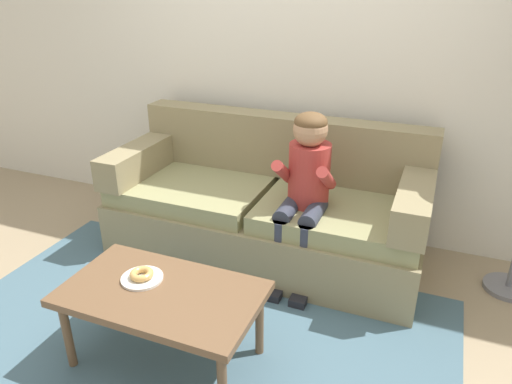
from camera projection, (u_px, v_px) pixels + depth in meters
The scene contains 9 objects.
ground at pixel (203, 318), 2.78m from camera, with size 10.00×10.00×0.00m, color #9E896B.
wall_back at pixel (286, 42), 3.38m from camera, with size 8.00×0.10×2.80m, color silver.
area_rug at pixel (182, 345), 2.56m from camera, with size 2.83×1.95×0.01m, color #476675.
couch at pixel (267, 209), 3.32m from camera, with size 2.13×0.90×0.94m.
coffee_table at pixel (162, 298), 2.31m from camera, with size 0.97×0.56×0.44m.
person_child at pixel (305, 183), 2.90m from camera, with size 0.34×0.58×1.10m.
plate at pixel (142, 278), 2.38m from camera, with size 0.21×0.21×0.01m, color white.
donut at pixel (142, 274), 2.37m from camera, with size 0.12×0.12×0.04m, color tan.
toy_controller at pixel (174, 290), 2.98m from camera, with size 0.23×0.09×0.05m.
Camera 1 is at (1.12, -1.94, 1.82)m, focal length 33.22 mm.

